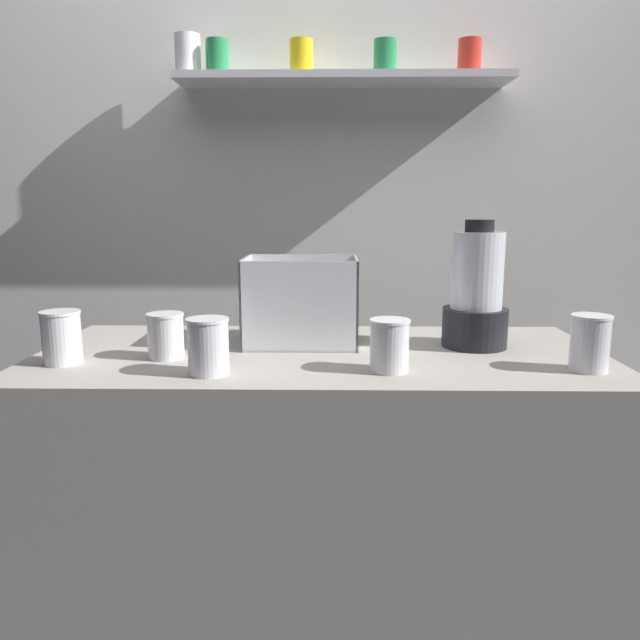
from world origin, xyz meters
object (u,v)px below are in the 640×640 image
at_px(juice_cup_carrot_middle, 208,349).
at_px(juice_cup_beet_right, 389,347).
at_px(juice_cup_orange_far_left, 62,339).
at_px(blender_pitcher, 476,295).
at_px(juice_cup_mango_far_right, 590,345).
at_px(juice_cup_carrot_left, 166,339).
at_px(carrot_display_bin, 302,317).

height_order(juice_cup_carrot_middle, juice_cup_beet_right, juice_cup_carrot_middle).
height_order(juice_cup_orange_far_left, juice_cup_beet_right, juice_cup_orange_far_left).
distance_m(blender_pitcher, juice_cup_beet_right, 0.35).
bearing_deg(juice_cup_beet_right, blender_pitcher, 44.94).
bearing_deg(juice_cup_beet_right, juice_cup_carrot_middle, -175.77).
bearing_deg(blender_pitcher, juice_cup_beet_right, -135.06).
bearing_deg(juice_cup_mango_far_right, juice_cup_orange_far_left, 177.98).
distance_m(blender_pitcher, juice_cup_orange_far_left, 1.01).
distance_m(juice_cup_carrot_left, juice_cup_mango_far_right, 0.97).
height_order(juice_cup_carrot_left, juice_cup_beet_right, juice_cup_beet_right).
relative_size(juice_cup_carrot_left, juice_cup_carrot_middle, 0.88).
relative_size(carrot_display_bin, juice_cup_carrot_left, 2.71).
relative_size(carrot_display_bin, blender_pitcher, 0.90).
relative_size(carrot_display_bin, juice_cup_mango_far_right, 2.35).
bearing_deg(juice_cup_beet_right, juice_cup_carrot_left, 168.15).
bearing_deg(blender_pitcher, juice_cup_mango_far_right, -49.29).
bearing_deg(juice_cup_beet_right, juice_cup_mango_far_right, 1.51).
bearing_deg(carrot_display_bin, juice_cup_orange_far_left, -158.40).
xyz_separation_m(juice_cup_orange_far_left, juice_cup_beet_right, (0.75, -0.05, -0.00)).
bearing_deg(juice_cup_mango_far_right, blender_pitcher, 130.71).
relative_size(juice_cup_carrot_middle, juice_cup_beet_right, 1.06).
xyz_separation_m(carrot_display_bin, juice_cup_carrot_left, (-0.32, -0.16, -0.02)).
relative_size(juice_cup_beet_right, juice_cup_mango_far_right, 0.93).
xyz_separation_m(carrot_display_bin, juice_cup_mango_far_right, (0.64, -0.26, -0.01)).
height_order(carrot_display_bin, blender_pitcher, blender_pitcher).
bearing_deg(blender_pitcher, juice_cup_carrot_left, -170.18).
height_order(juice_cup_carrot_left, juice_cup_carrot_middle, juice_cup_carrot_middle).
height_order(blender_pitcher, juice_cup_beet_right, blender_pitcher).
bearing_deg(carrot_display_bin, juice_cup_mango_far_right, -21.79).
relative_size(carrot_display_bin, juice_cup_carrot_middle, 2.39).
xyz_separation_m(juice_cup_orange_far_left, juice_cup_mango_far_right, (1.19, -0.04, 0.00)).
bearing_deg(juice_cup_orange_far_left, blender_pitcher, 10.78).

